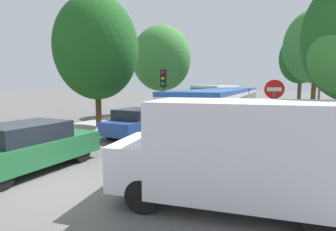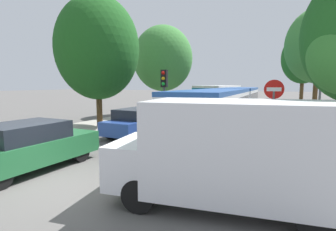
% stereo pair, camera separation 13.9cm
% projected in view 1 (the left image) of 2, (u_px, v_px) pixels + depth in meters
% --- Properties ---
extents(ground_plane, '(200.00, 200.00, 0.00)m').
position_uv_depth(ground_plane, '(64.00, 186.00, 6.85)').
color(ground_plane, '#565451').
extents(kerb_strip_left, '(3.20, 34.54, 0.14)m').
position_uv_depth(kerb_strip_left, '(131.00, 118.00, 20.27)').
color(kerb_strip_left, '#9E998E').
rests_on(kerb_strip_left, ground).
extents(articulated_bus, '(2.92, 16.13, 2.39)m').
position_uv_depth(articulated_bus, '(226.00, 105.00, 16.28)').
color(articulated_bus, silver).
rests_on(articulated_bus, ground).
extents(city_bus_rear, '(2.62, 11.66, 2.51)m').
position_uv_depth(city_bus_rear, '(218.00, 95.00, 29.65)').
color(city_bus_rear, teal).
rests_on(city_bus_rear, ground).
extents(queued_car_green, '(1.97, 4.35, 1.49)m').
position_uv_depth(queued_car_green, '(28.00, 147.00, 8.02)').
color(queued_car_green, '#236638').
rests_on(queued_car_green, ground).
extents(queued_car_blue, '(1.87, 4.13, 1.42)m').
position_uv_depth(queued_car_blue, '(137.00, 122.00, 13.47)').
color(queued_car_blue, '#284799').
rests_on(queued_car_blue, ground).
extents(queued_car_silver, '(1.98, 4.38, 1.50)m').
position_uv_depth(queued_car_silver, '(172.00, 111.00, 18.40)').
color(queued_car_silver, '#B7BABF').
rests_on(queued_car_silver, ground).
extents(white_van, '(5.22, 2.63, 2.31)m').
position_uv_depth(white_van, '(237.00, 151.00, 5.61)').
color(white_van, silver).
rests_on(white_van, ground).
extents(traffic_light, '(0.34, 0.37, 3.40)m').
position_uv_depth(traffic_light, '(164.00, 87.00, 13.58)').
color(traffic_light, '#56595E').
rests_on(traffic_light, ground).
extents(no_entry_sign, '(0.70, 0.08, 2.82)m').
position_uv_depth(no_entry_sign, '(274.00, 105.00, 9.66)').
color(no_entry_sign, '#56595E').
rests_on(no_entry_sign, ground).
extents(direction_sign_post, '(0.36, 1.38, 3.60)m').
position_uv_depth(direction_sign_post, '(320.00, 86.00, 11.74)').
color(direction_sign_post, '#56595E').
rests_on(direction_sign_post, ground).
extents(tree_left_mid, '(4.84, 4.84, 7.76)m').
position_uv_depth(tree_left_mid, '(97.00, 48.00, 15.22)').
color(tree_left_mid, '#51381E').
rests_on(tree_left_mid, ground).
extents(tree_left_far, '(5.10, 5.10, 7.66)m').
position_uv_depth(tree_left_far, '(161.00, 59.00, 22.57)').
color(tree_left_far, '#51381E').
rests_on(tree_left_far, ground).
extents(tree_right_mid, '(3.86, 3.86, 7.30)m').
position_uv_depth(tree_right_mid, '(317.00, 48.00, 16.14)').
color(tree_right_mid, '#51381E').
rests_on(tree_right_mid, ground).
extents(tree_right_far, '(3.77, 3.77, 7.30)m').
position_uv_depth(tree_right_far, '(301.00, 58.00, 23.64)').
color(tree_right_far, '#51381E').
rests_on(tree_right_far, ground).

